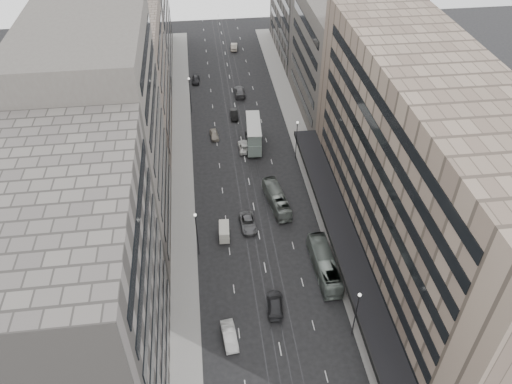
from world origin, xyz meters
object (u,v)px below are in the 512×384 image
bus_far (277,199)px  sedan_2 (248,223)px  panel_van (224,232)px  sedan_1 (229,336)px  double_decker (254,134)px  bus_near (324,264)px

bus_far → sedan_2: size_ratio=1.90×
panel_van → sedan_1: panel_van is taller
bus_far → panel_van: bearing=27.4°
bus_far → double_decker: size_ratio=1.04×
bus_far → panel_van: 11.56m
bus_far → sedan_2: bearing=32.5°
bus_near → bus_far: (-4.57, 15.72, -0.18)m
double_decker → panel_van: 26.42m
panel_van → sedan_2: bearing=30.5°
bus_far → sedan_1: bearing=60.4°
bus_near → sedan_1: bearing=32.6°
bus_near → panel_van: bearing=-34.0°
double_decker → sedan_1: double_decker is taller
sedan_2 → bus_far: bearing=38.0°
double_decker → panel_van: (-7.75, -25.21, -1.58)m
bus_far → bus_near: bearing=98.4°
sedan_1 → double_decker: bearing=73.3°
sedan_1 → sedan_2: 21.55m
bus_near → panel_van: bus_near is taller
panel_van → sedan_1: bearing=-89.0°
bus_near → bus_far: size_ratio=1.12×
sedan_1 → sedan_2: (4.82, 21.01, -0.06)m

